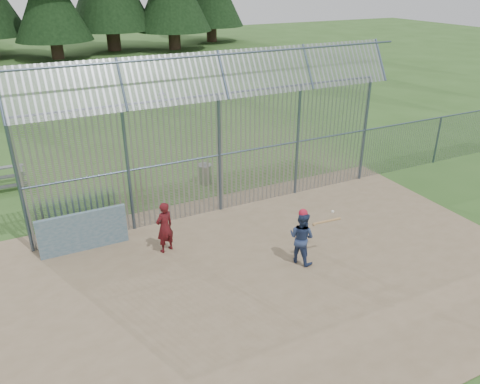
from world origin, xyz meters
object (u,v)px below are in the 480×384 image
onlooker (165,227)px  trash_can (205,174)px  dugout_wall (83,231)px  batter (302,237)px

onlooker → trash_can: 5.01m
dugout_wall → onlooker: bearing=-27.9°
dugout_wall → batter: size_ratio=1.62×
dugout_wall → onlooker: size_ratio=1.61×
onlooker → trash_can: size_ratio=1.89×
dugout_wall → trash_can: size_ratio=3.05×
batter → onlooker: 3.89m
batter → onlooker: (-3.20, 2.21, 0.00)m
trash_can → batter: bearing=-87.2°
onlooker → batter: bearing=125.9°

